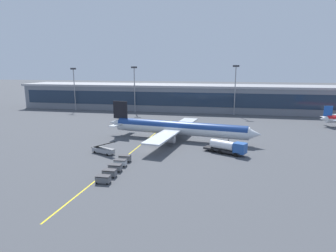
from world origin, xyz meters
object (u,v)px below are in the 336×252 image
at_px(belt_loader, 103,150).
at_px(baggage_cart_3, 120,163).
at_px(main_airliner, 178,128).
at_px(baggage_cart_0, 103,179).
at_px(baggage_cart_4, 125,158).
at_px(baggage_cart_1, 109,173).
at_px(baggage_cart_2, 115,167).
at_px(fuel_tanker, 228,147).

bearing_deg(belt_loader, baggage_cart_3, -47.08).
distance_m(main_airliner, baggage_cart_3, 26.73).
bearing_deg(baggage_cart_3, baggage_cart_0, -88.88).
relative_size(belt_loader, baggage_cart_0, 2.58).
relative_size(baggage_cart_0, baggage_cart_4, 1.00).
distance_m(baggage_cart_1, baggage_cart_2, 3.20).
height_order(baggage_cart_0, baggage_cart_4, same).
height_order(main_airliner, baggage_cart_1, main_airliner).
bearing_deg(baggage_cart_0, fuel_tanker, 45.70).
height_order(main_airliner, baggage_cart_3, main_airliner).
height_order(baggage_cart_1, baggage_cart_3, same).
bearing_deg(baggage_cart_2, baggage_cart_3, 91.12).
distance_m(baggage_cart_0, baggage_cart_3, 9.60).
xyz_separation_m(main_airliner, fuel_tanker, (14.13, -11.36, -1.82)).
distance_m(baggage_cart_0, baggage_cart_2, 6.40).
bearing_deg(fuel_tanker, baggage_cart_3, -149.12).
xyz_separation_m(main_airliner, baggage_cart_0, (-8.62, -34.68, -2.79)).
bearing_deg(baggage_cart_3, fuel_tanker, 30.88).
relative_size(main_airliner, belt_loader, 6.70).
distance_m(belt_loader, baggage_cart_3, 10.80).
bearing_deg(baggage_cart_4, baggage_cart_2, -88.88).
bearing_deg(baggage_cart_4, baggage_cart_3, -88.88).
distance_m(fuel_tanker, baggage_cart_3, 26.75).
bearing_deg(baggage_cart_2, main_airliner, 72.81).
bearing_deg(baggage_cart_0, baggage_cart_3, 91.12).
xyz_separation_m(main_airliner, baggage_cart_2, (-8.75, -28.28, -2.79)).
height_order(main_airliner, baggage_cart_0, main_airliner).
distance_m(belt_loader, baggage_cart_2, 13.36).
relative_size(belt_loader, baggage_cart_2, 2.58).
bearing_deg(baggage_cart_4, main_airliner, 67.92).
xyz_separation_m(belt_loader, baggage_cart_4, (7.29, -4.71, -0.21)).
xyz_separation_m(baggage_cart_1, baggage_cart_4, (-0.19, 9.60, 0.00)).
relative_size(baggage_cart_1, baggage_cart_2, 1.00).
distance_m(belt_loader, baggage_cart_4, 8.68).
distance_m(baggage_cart_1, baggage_cart_4, 9.60).
distance_m(main_airliner, baggage_cart_2, 29.73).
xyz_separation_m(baggage_cart_0, baggage_cart_1, (-0.06, 3.20, 0.00)).
distance_m(main_airliner, fuel_tanker, 18.22).
bearing_deg(baggage_cart_2, baggage_cart_4, 91.12).
height_order(baggage_cart_2, baggage_cart_3, same).
bearing_deg(belt_loader, baggage_cart_0, -66.69).
bearing_deg(fuel_tanker, baggage_cart_4, -155.43).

